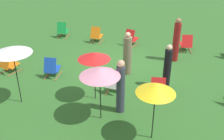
{
  "coord_description": "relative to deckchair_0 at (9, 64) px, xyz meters",
  "views": [
    {
      "loc": [
        -2.95,
        9.55,
        5.14
      ],
      "look_at": [
        0.0,
        1.2,
        0.5
      ],
      "focal_mm": 43.22,
      "sensor_mm": 36.0,
      "label": 1
    }
  ],
  "objects": [
    {
      "name": "deckchair_12",
      "position": [
        -2.05,
        -4.2,
        0.0
      ],
      "size": [
        0.5,
        0.77,
        0.83
      ],
      "rotation": [
        0.0,
        0.0,
        0.03
      ],
      "color": "olive",
      "rests_on": "ground"
    },
    {
      "name": "umbrella_3",
      "position": [
        -6.21,
        1.9,
        1.23
      ],
      "size": [
        1.03,
        1.03,
        1.74
      ],
      "color": "black",
      "rests_on": "ground"
    },
    {
      "name": "deckchair_5",
      "position": [
        -4.46,
        0.0,
        0.0
      ],
      "size": [
        0.48,
        0.76,
        0.83
      ],
      "rotation": [
        0.0,
        0.0,
        0.01
      ],
      "color": "olive",
      "rests_on": "ground"
    },
    {
      "name": "deckchair_6",
      "position": [
        -1.8,
        -0.27,
        0.0
      ],
      "size": [
        0.59,
        0.83,
        0.83
      ],
      "rotation": [
        0.0,
        0.0,
        0.16
      ],
      "color": "olive",
      "rests_on": "ground"
    },
    {
      "name": "deckchair_0",
      "position": [
        0.0,
        0.0,
        0.0
      ],
      "size": [
        0.63,
        0.84,
        0.83
      ],
      "rotation": [
        0.0,
        0.0,
        -0.21
      ],
      "color": "olive",
      "rests_on": "ground"
    },
    {
      "name": "ground_plane",
      "position": [
        -4.14,
        -1.85,
        -0.37
      ],
      "size": [
        40.0,
        40.0,
        0.0
      ],
      "primitive_type": "plane",
      "color": "#2D6026"
    },
    {
      "name": "deckchair_7",
      "position": [
        -5.96,
        -0.11,
        0.0
      ],
      "size": [
        0.64,
        0.85,
        0.83
      ],
      "rotation": [
        0.0,
        0.0,
        0.24
      ],
      "color": "olive",
      "rests_on": "ground"
    },
    {
      "name": "umbrella_0",
      "position": [
        -4.56,
        1.55,
        1.22
      ],
      "size": [
        1.17,
        1.17,
        1.71
      ],
      "color": "black",
      "rests_on": "ground"
    },
    {
      "name": "umbrella_2",
      "position": [
        -3.98,
        0.59,
        1.21
      ],
      "size": [
        1.05,
        1.05,
        1.69
      ],
      "color": "black",
      "rests_on": "ground"
    },
    {
      "name": "deckchair_8",
      "position": [
        -3.81,
        -4.39,
        0.0
      ],
      "size": [
        0.65,
        0.86,
        0.83
      ],
      "rotation": [
        0.0,
        0.0,
        -0.25
      ],
      "color": "olive",
      "rests_on": "ground"
    },
    {
      "name": "person_4",
      "position": [
        -6.1,
        -3.34,
        0.55
      ],
      "size": [
        0.41,
        0.41,
        1.91
      ],
      "rotation": [
        0.0,
        0.0,
        5.58
      ],
      "color": "maroon",
      "rests_on": "ground"
    },
    {
      "name": "umbrella_1",
      "position": [
        -1.72,
        1.62,
        1.52
      ],
      "size": [
        1.2,
        1.2,
        2.0
      ],
      "color": "black",
      "rests_on": "ground"
    },
    {
      "name": "deckchair_3",
      "position": [
        -0.08,
        -4.29,
        0.0
      ],
      "size": [
        0.61,
        0.84,
        0.83
      ],
      "rotation": [
        0.0,
        0.0,
        0.19
      ],
      "color": "olive",
      "rests_on": "ground"
    },
    {
      "name": "person_2",
      "position": [
        -5.0,
        1.0,
        0.5
      ],
      "size": [
        0.32,
        0.32,
        1.78
      ],
      "rotation": [
        0.0,
        0.0,
        4.44
      ],
      "color": "#333847",
      "rests_on": "ground"
    },
    {
      "name": "deckchair_9",
      "position": [
        -6.46,
        -4.55,
        0.0
      ],
      "size": [
        0.66,
        0.86,
        0.83
      ],
      "rotation": [
        0.0,
        0.0,
        0.27
      ],
      "color": "olive",
      "rests_on": "ground"
    },
    {
      "name": "person_3",
      "position": [
        -6.12,
        -0.93,
        0.43
      ],
      "size": [
        0.38,
        0.38,
        1.68
      ],
      "rotation": [
        0.0,
        0.0,
        2.16
      ],
      "color": "black",
      "rests_on": "ground"
    },
    {
      "name": "person_0",
      "position": [
        -4.48,
        -1.5,
        0.44
      ],
      "size": [
        0.35,
        0.35,
        1.73
      ],
      "rotation": [
        0.0,
        0.0,
        4.76
      ],
      "color": "#72664C",
      "rests_on": "ground"
    }
  ]
}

